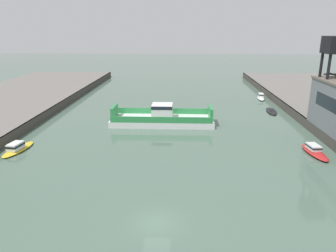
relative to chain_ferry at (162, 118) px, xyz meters
name	(u,v)px	position (x,y,z in m)	size (l,w,h in m)	color
ground_plane	(156,223)	(1.39, -30.95, -1.12)	(400.00, 400.00, 0.00)	#4C6656
chain_ferry	(162,118)	(0.00, 0.00, 0.00)	(18.57, 6.42, 3.72)	silver
moored_boat_near_left	(17,148)	(-19.90, -14.39, -0.62)	(2.95, 6.86, 1.34)	yellow
moored_boat_near_right	(261,97)	(23.17, 22.48, -0.61)	(2.30, 5.83, 1.39)	white
moored_boat_mid_left	(314,151)	(22.11, -13.59, -0.65)	(2.63, 6.56, 1.27)	red
moored_boat_mid_right	(271,111)	(22.37, 9.67, -0.91)	(2.40, 6.42, 0.90)	black
crane_tower	(336,55)	(27.38, -4.20, 11.77)	(3.62, 3.62, 14.02)	black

